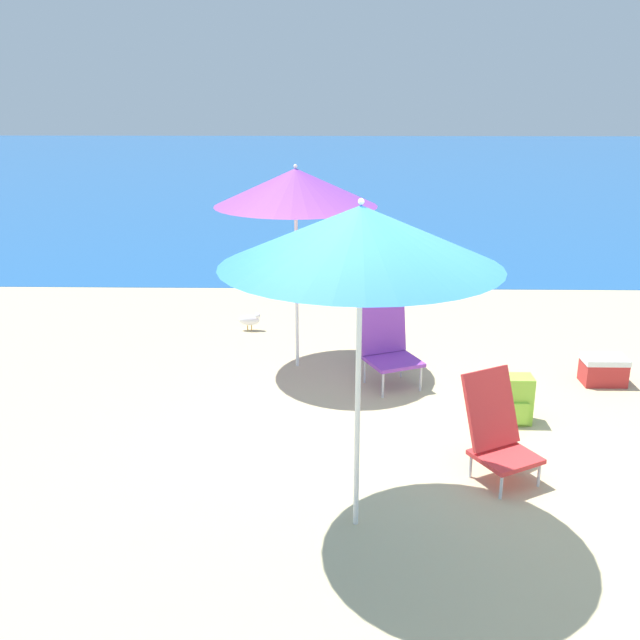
{
  "coord_description": "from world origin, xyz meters",
  "views": [
    {
      "loc": [
        -0.46,
        -4.67,
        2.84
      ],
      "look_at": [
        -0.58,
        1.08,
        1.0
      ],
      "focal_mm": 40.0,
      "sensor_mm": 36.0,
      "label": 1
    }
  ],
  "objects_px": {
    "beach_umbrella_purple": "(296,187)",
    "backpack_lime": "(513,400)",
    "beach_chair_red": "(497,429)",
    "seagull": "(250,320)",
    "beach_chair_purple": "(387,342)",
    "cooler_box": "(603,370)",
    "beach_umbrella_blue": "(361,237)"
  },
  "relations": [
    {
      "from": "beach_umbrella_purple",
      "to": "backpack_lime",
      "type": "relative_size",
      "value": 4.94
    },
    {
      "from": "cooler_box",
      "to": "beach_umbrella_blue",
      "type": "bearing_deg",
      "value": -135.55
    },
    {
      "from": "beach_umbrella_purple",
      "to": "seagull",
      "type": "height_order",
      "value": "beach_umbrella_purple"
    },
    {
      "from": "beach_chair_purple",
      "to": "backpack_lime",
      "type": "xyz_separation_m",
      "value": [
        1.07,
        -0.89,
        -0.22
      ]
    },
    {
      "from": "beach_chair_purple",
      "to": "cooler_box",
      "type": "height_order",
      "value": "beach_chair_purple"
    },
    {
      "from": "beach_umbrella_blue",
      "to": "cooler_box",
      "type": "height_order",
      "value": "beach_umbrella_blue"
    },
    {
      "from": "beach_umbrella_purple",
      "to": "backpack_lime",
      "type": "height_order",
      "value": "beach_umbrella_purple"
    },
    {
      "from": "beach_umbrella_purple",
      "to": "cooler_box",
      "type": "relative_size",
      "value": 4.96
    },
    {
      "from": "beach_umbrella_blue",
      "to": "beach_umbrella_purple",
      "type": "bearing_deg",
      "value": 100.56
    },
    {
      "from": "beach_umbrella_purple",
      "to": "seagull",
      "type": "distance_m",
      "value": 2.25
    },
    {
      "from": "beach_umbrella_purple",
      "to": "seagull",
      "type": "relative_size",
      "value": 8.03
    },
    {
      "from": "beach_umbrella_purple",
      "to": "beach_chair_red",
      "type": "xyz_separation_m",
      "value": [
        1.64,
        -2.29,
        -1.53
      ]
    },
    {
      "from": "seagull",
      "to": "beach_umbrella_purple",
      "type": "bearing_deg",
      "value": -61.43
    },
    {
      "from": "beach_chair_red",
      "to": "seagull",
      "type": "relative_size",
      "value": 3.05
    },
    {
      "from": "beach_chair_red",
      "to": "seagull",
      "type": "bearing_deg",
      "value": 94.29
    },
    {
      "from": "cooler_box",
      "to": "beach_umbrella_purple",
      "type": "bearing_deg",
      "value": 172.16
    },
    {
      "from": "beach_umbrella_purple",
      "to": "beach_chair_purple",
      "type": "relative_size",
      "value": 2.48
    },
    {
      "from": "beach_umbrella_purple",
      "to": "beach_chair_purple",
      "type": "height_order",
      "value": "beach_umbrella_purple"
    },
    {
      "from": "beach_umbrella_blue",
      "to": "beach_chair_purple",
      "type": "bearing_deg",
      "value": 81.36
    },
    {
      "from": "beach_chair_red",
      "to": "cooler_box",
      "type": "bearing_deg",
      "value": 22.06
    },
    {
      "from": "cooler_box",
      "to": "seagull",
      "type": "xyz_separation_m",
      "value": [
        -3.8,
        1.63,
        -0.01
      ]
    },
    {
      "from": "backpack_lime",
      "to": "seagull",
      "type": "bearing_deg",
      "value": 136.33
    },
    {
      "from": "backpack_lime",
      "to": "beach_chair_red",
      "type": "bearing_deg",
      "value": -111.04
    },
    {
      "from": "beach_umbrella_purple",
      "to": "beach_umbrella_blue",
      "type": "relative_size",
      "value": 0.96
    },
    {
      "from": "backpack_lime",
      "to": "beach_umbrella_purple",
      "type": "bearing_deg",
      "value": 146.22
    },
    {
      "from": "backpack_lime",
      "to": "beach_umbrella_blue",
      "type": "bearing_deg",
      "value": -131.76
    },
    {
      "from": "cooler_box",
      "to": "seagull",
      "type": "relative_size",
      "value": 1.62
    },
    {
      "from": "beach_umbrella_purple",
      "to": "beach_chair_purple",
      "type": "bearing_deg",
      "value": -25.78
    },
    {
      "from": "beach_chair_purple",
      "to": "seagull",
      "type": "distance_m",
      "value": 2.31
    },
    {
      "from": "beach_umbrella_purple",
      "to": "backpack_lime",
      "type": "xyz_separation_m",
      "value": [
        2.01,
        -1.34,
        -1.71
      ]
    },
    {
      "from": "beach_chair_red",
      "to": "beach_chair_purple",
      "type": "relative_size",
      "value": 0.94
    },
    {
      "from": "backpack_lime",
      "to": "seagull",
      "type": "height_order",
      "value": "backpack_lime"
    }
  ]
}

